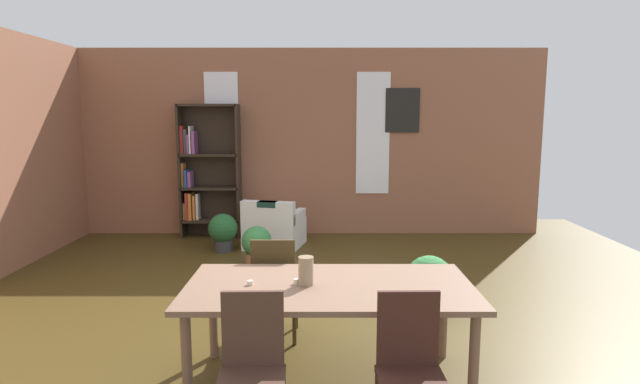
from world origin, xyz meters
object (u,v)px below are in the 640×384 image
(dining_chair_near_right, at_px, (413,368))
(potted_plant_by_shelf, at_px, (259,244))
(dining_chair_far_left, at_px, (277,285))
(potted_plant_corner, at_px, (432,283))
(dining_table, at_px, (332,294))
(dining_chair_near_left, at_px, (254,368))
(bookshelf_tall, at_px, (208,171))
(potted_plant_window, at_px, (225,230))
(vase_on_table, at_px, (308,271))
(armchair_white, at_px, (276,229))

(dining_chair_near_right, relative_size, potted_plant_by_shelf, 1.82)
(dining_chair_far_left, relative_size, potted_plant_by_shelf, 1.82)
(dining_chair_near_right, xyz_separation_m, potted_plant_corner, (0.56, 2.10, -0.18))
(dining_table, relative_size, dining_chair_near_left, 2.22)
(dining_chair_near_left, relative_size, potted_plant_corner, 1.57)
(bookshelf_tall, bearing_deg, dining_chair_near_right, -66.14)
(potted_plant_by_shelf, bearing_deg, dining_chair_near_right, -70.14)
(potted_plant_window, bearing_deg, vase_on_table, -70.60)
(potted_plant_corner, bearing_deg, armchair_white, 123.94)
(bookshelf_tall, height_order, armchair_white, bookshelf_tall)
(dining_chair_far_left, bearing_deg, bookshelf_tall, 110.38)
(dining_chair_far_left, relative_size, dining_chair_near_left, 1.00)
(bookshelf_tall, bearing_deg, dining_chair_near_left, -74.92)
(dining_chair_near_left, height_order, potted_plant_by_shelf, dining_chair_near_left)
(dining_chair_near_left, height_order, potted_plant_window, dining_chair_near_left)
(dining_chair_near_right, distance_m, potted_plant_by_shelf, 4.11)
(vase_on_table, distance_m, dining_chair_near_left, 0.89)
(dining_chair_near_left, height_order, armchair_white, dining_chair_near_left)
(dining_chair_near_left, height_order, bookshelf_tall, bookshelf_tall)
(dining_chair_far_left, xyz_separation_m, potted_plant_window, (-1.03, 3.03, -0.20))
(dining_chair_far_left, distance_m, potted_plant_window, 3.21)
(potted_plant_corner, bearing_deg, potted_plant_window, 136.22)
(dining_table, height_order, potted_plant_by_shelf, dining_table)
(vase_on_table, relative_size, dining_chair_near_right, 0.22)
(potted_plant_window, bearing_deg, potted_plant_by_shelf, -49.14)
(potted_plant_window, bearing_deg, potted_plant_corner, -43.78)
(dining_chair_far_left, height_order, potted_plant_corner, dining_chair_far_left)
(dining_chair_near_right, bearing_deg, dining_table, 122.19)
(vase_on_table, relative_size, armchair_white, 0.22)
(dining_table, bearing_deg, potted_plant_corner, 52.60)
(dining_chair_near_left, bearing_deg, potted_plant_corner, 54.32)
(dining_table, relative_size, bookshelf_tall, 0.97)
(potted_plant_by_shelf, bearing_deg, dining_chair_far_left, -79.24)
(armchair_white, bearing_deg, dining_chair_near_right, -75.42)
(dining_chair_near_left, distance_m, bookshelf_tall, 5.70)
(dining_chair_far_left, distance_m, dining_chair_near_left, 1.50)
(vase_on_table, bearing_deg, bookshelf_tall, 110.63)
(armchair_white, bearing_deg, dining_chair_near_left, -86.45)
(vase_on_table, distance_m, potted_plant_by_shelf, 3.25)
(dining_chair_far_left, distance_m, armchair_white, 3.30)
(dining_table, xyz_separation_m, potted_plant_window, (-1.50, 3.78, -0.39))
(potted_plant_window, bearing_deg, dining_chair_near_right, -66.45)
(bookshelf_tall, height_order, potted_plant_corner, bookshelf_tall)
(potted_plant_corner, bearing_deg, potted_plant_by_shelf, 138.02)
(bookshelf_tall, distance_m, potted_plant_window, 1.31)
(dining_chair_far_left, bearing_deg, dining_table, -57.74)
(vase_on_table, distance_m, armchair_white, 4.12)
(dining_chair_far_left, xyz_separation_m, dining_chair_near_left, (-0.00, -1.50, 0.00))
(dining_table, bearing_deg, vase_on_table, 180.00)
(dining_chair_far_left, bearing_deg, potted_plant_window, 108.76)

